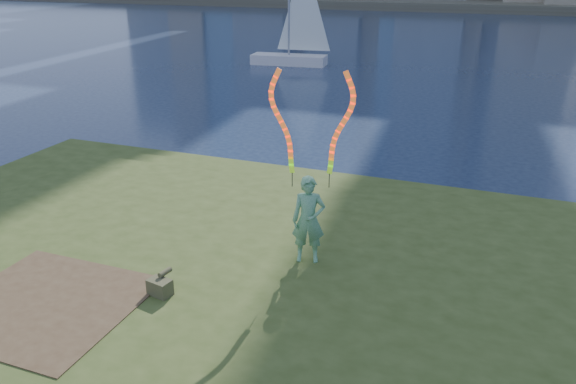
% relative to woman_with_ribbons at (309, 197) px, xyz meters
% --- Properties ---
extents(ground, '(320.00, 320.00, 0.00)m').
position_rel_woman_with_ribbons_xyz_m(ground, '(-1.66, 0.01, -2.19)').
color(ground, '#192640').
rests_on(ground, ground).
extents(grassy_knoll, '(20.00, 18.00, 0.80)m').
position_rel_woman_with_ribbons_xyz_m(grassy_knoll, '(-1.66, -2.29, -1.85)').
color(grassy_knoll, '#384719').
rests_on(grassy_knoll, ground).
extents(dirt_patch, '(3.20, 3.00, 0.02)m').
position_rel_woman_with_ribbons_xyz_m(dirt_patch, '(-3.86, -3.19, -1.38)').
color(dirt_patch, '#47331E').
rests_on(dirt_patch, grassy_knoll).
extents(far_shore, '(320.00, 40.00, 1.20)m').
position_rel_woman_with_ribbons_xyz_m(far_shore, '(-1.66, 95.01, -1.59)').
color(far_shore, '#4E4839').
rests_on(far_shore, ground).
extents(woman_with_ribbons, '(2.04, 0.73, 4.17)m').
position_rel_woman_with_ribbons_xyz_m(woman_with_ribbons, '(0.00, 0.00, 0.00)').
color(woman_with_ribbons, '#13782D').
rests_on(woman_with_ribbons, grassy_knoll).
extents(canvas_bag, '(0.47, 0.53, 0.40)m').
position_rel_woman_with_ribbons_xyz_m(canvas_bag, '(-2.11, -2.19, -1.23)').
color(canvas_bag, '#494A29').
rests_on(canvas_bag, grassy_knoll).
extents(sailboat, '(5.43, 2.12, 8.15)m').
position_rel_woman_with_ribbons_xyz_m(sailboat, '(-10.20, 26.72, -0.79)').
color(sailboat, silver).
rests_on(sailboat, ground).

